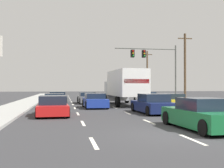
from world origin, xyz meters
name	(u,v)px	position (x,y,z in m)	size (l,w,h in m)	color
ground_plane	(99,101)	(0.00, 25.00, 0.00)	(140.00, 140.00, 0.00)	#333335
sidewalk_right	(178,102)	(8.36, 20.00, 0.07)	(2.82, 80.00, 0.14)	#9E9E99
sidewalk_left	(24,104)	(-8.36, 20.00, 0.07)	(2.82, 80.00, 0.14)	#9E9E99
lane_markings	(103,103)	(0.00, 21.37, 0.00)	(6.94, 57.00, 0.01)	silver
car_black	(57,98)	(-5.00, 22.16, 0.58)	(2.09, 4.63, 1.24)	black
car_tan	(55,101)	(-5.11, 15.08, 0.54)	(1.97, 4.24, 1.21)	tan
car_red	(53,106)	(-5.02, 7.95, 0.58)	(2.10, 4.41, 1.25)	red
car_gray	(87,98)	(-1.83, 20.49, 0.57)	(1.96, 4.42, 1.20)	slate
car_blue	(95,101)	(-1.69, 13.93, 0.58)	(1.94, 4.21, 1.24)	#1E389E
box_truck	(124,85)	(1.52, 16.97, 1.96)	(2.84, 8.95, 3.35)	white
car_navy	(153,104)	(1.68, 8.42, 0.60)	(2.14, 4.56, 1.33)	#141E4C
car_green	(201,115)	(1.46, 1.04, 0.60)	(2.08, 4.57, 1.34)	#196B38
car_white	(146,98)	(4.94, 20.92, 0.55)	(2.01, 4.32, 1.22)	white
car_yellow	(171,101)	(5.06, 13.69, 0.56)	(1.93, 4.69, 1.20)	yellow
traffic_signal_mast	(151,59)	(6.72, 24.64, 5.34)	(8.11, 0.69, 7.15)	#595B56
utility_pole_mid	(185,66)	(10.28, 22.42, 4.28)	(1.80, 0.28, 8.29)	brown
utility_pole_far	(147,73)	(10.23, 38.11, 4.17)	(1.80, 0.28, 8.06)	brown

